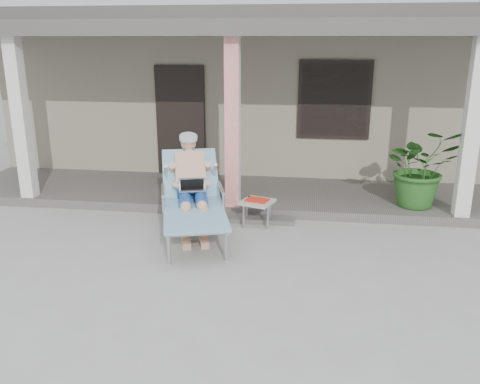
# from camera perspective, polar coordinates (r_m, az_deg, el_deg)

# --- Properties ---
(ground) EXTENTS (60.00, 60.00, 0.00)m
(ground) POSITION_cam_1_polar(r_m,az_deg,el_deg) (6.29, -3.83, -8.89)
(ground) COLOR #9E9E99
(ground) RESTS_ON ground
(house) EXTENTS (10.40, 5.40, 3.30)m
(house) POSITION_cam_1_polar(r_m,az_deg,el_deg) (12.14, 2.40, 11.84)
(house) COLOR gray
(house) RESTS_ON ground
(porch_deck) EXTENTS (10.00, 2.00, 0.15)m
(porch_deck) POSITION_cam_1_polar(r_m,az_deg,el_deg) (9.02, 0.04, -0.24)
(porch_deck) COLOR #605B56
(porch_deck) RESTS_ON ground
(porch_overhang) EXTENTS (10.00, 2.30, 2.85)m
(porch_overhang) POSITION_cam_1_polar(r_m,az_deg,el_deg) (8.57, -0.01, 17.27)
(porch_overhang) COLOR silver
(porch_overhang) RESTS_ON porch_deck
(porch_step) EXTENTS (2.00, 0.30, 0.07)m
(porch_step) POSITION_cam_1_polar(r_m,az_deg,el_deg) (7.95, -1.12, -2.91)
(porch_step) COLOR #605B56
(porch_step) RESTS_ON ground
(lounger) EXTENTS (1.39, 2.28, 1.43)m
(lounger) POSITION_cam_1_polar(r_m,az_deg,el_deg) (7.27, -5.46, 2.07)
(lounger) COLOR #B7B7BC
(lounger) RESTS_ON ground
(side_table) EXTENTS (0.57, 0.57, 0.41)m
(side_table) POSITION_cam_1_polar(r_m,az_deg,el_deg) (7.67, 1.93, -1.26)
(side_table) COLOR #AFAFAA
(side_table) RESTS_ON ground
(potted_palm) EXTENTS (1.29, 1.17, 1.27)m
(potted_palm) POSITION_cam_1_polar(r_m,az_deg,el_deg) (8.50, 19.63, 2.64)
(potted_palm) COLOR #26591E
(potted_palm) RESTS_ON porch_deck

